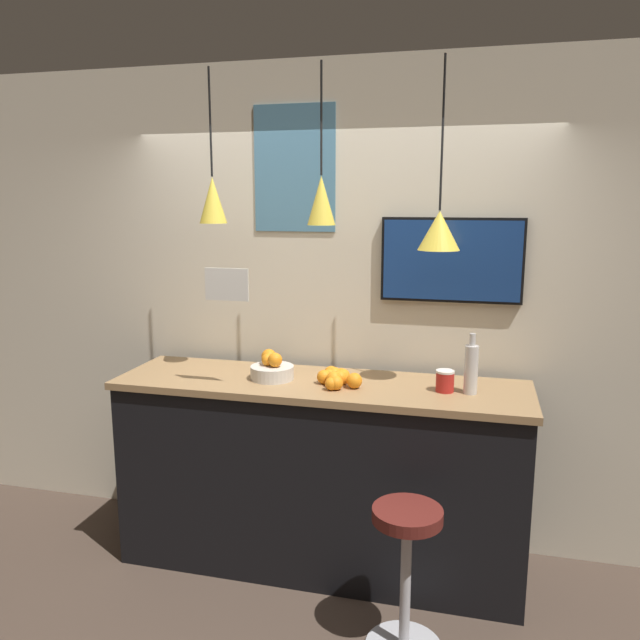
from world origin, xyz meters
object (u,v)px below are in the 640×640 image
bar_stool (406,558)px  fruit_bowl (272,369)px  spread_jar (445,381)px  juice_bottle (471,368)px  mounted_tv (451,260)px

bar_stool → fruit_bowl: 1.24m
bar_stool → spread_jar: (0.12, 0.59, 0.69)m
bar_stool → juice_bottle: 1.00m
bar_stool → juice_bottle: bearing=67.3°
mounted_tv → fruit_bowl: bearing=-157.9°
spread_jar → fruit_bowl: bearing=179.9°
juice_bottle → spread_jar: juice_bottle is taller
bar_stool → mounted_tv: 1.62m
spread_jar → mounted_tv: mounted_tv is taller
bar_stool → juice_bottle: size_ratio=2.25×
juice_bottle → spread_jar: bearing=180.0°
bar_stool → spread_jar: size_ratio=6.24×
mounted_tv → juice_bottle: bearing=-70.4°
fruit_bowl → mounted_tv: mounted_tv is taller
juice_bottle → spread_jar: 0.15m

